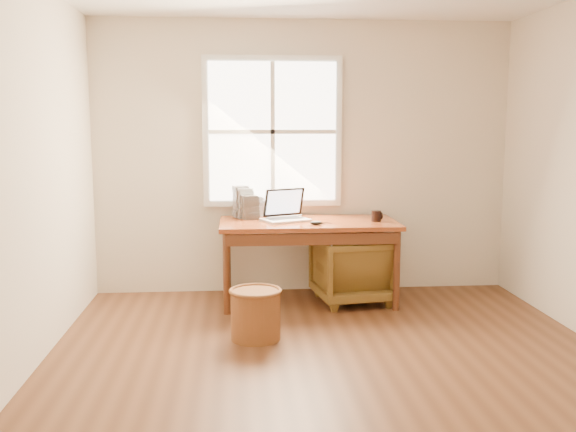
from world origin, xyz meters
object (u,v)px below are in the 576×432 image
(wicker_stool, at_px, (256,315))
(coffee_mug, at_px, (376,216))
(desk, at_px, (308,223))
(armchair, at_px, (352,269))
(laptop, at_px, (285,204))
(cd_stack_a, at_px, (244,203))

(wicker_stool, relative_size, coffee_mug, 3.82)
(coffee_mug, bearing_deg, desk, 152.18)
(wicker_stool, distance_m, coffee_mug, 1.59)
(armchair, relative_size, laptop, 1.51)
(cd_stack_a, bearing_deg, desk, -24.20)
(desk, bearing_deg, cd_stack_a, 155.80)
(laptop, bearing_deg, wicker_stool, -131.13)
(coffee_mug, bearing_deg, wicker_stool, -162.47)
(desk, relative_size, laptop, 3.59)
(coffee_mug, distance_m, cd_stack_a, 1.23)
(desk, distance_m, armchair, 0.58)
(cd_stack_a, bearing_deg, wicker_stool, -87.06)
(desk, distance_m, cd_stack_a, 0.65)
(coffee_mug, xyz_separation_m, cd_stack_a, (-1.19, 0.32, 0.09))
(laptop, xyz_separation_m, cd_stack_a, (-0.37, 0.25, -0.02))
(laptop, bearing_deg, cd_stack_a, 121.62)
(armchair, height_order, coffee_mug, coffee_mug)
(wicker_stool, xyz_separation_m, laptop, (0.30, 1.01, 0.72))
(laptop, relative_size, coffee_mug, 4.53)
(wicker_stool, height_order, cd_stack_a, cd_stack_a)
(coffee_mug, bearing_deg, cd_stack_a, 142.57)
(desk, distance_m, laptop, 0.27)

